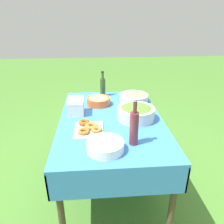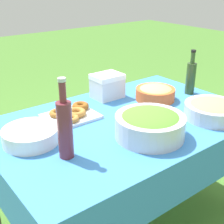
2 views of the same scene
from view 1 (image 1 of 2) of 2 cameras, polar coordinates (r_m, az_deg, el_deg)
ground_plane at (r=2.48m, az=-0.26°, el=-17.33°), size 14.00×14.00×0.00m
picnic_table at (r=2.10m, az=-0.29°, el=-3.84°), size 1.47×0.95×0.75m
salad_bowl at (r=2.02m, az=6.29°, el=-0.01°), size 0.34×0.34×0.13m
pasta_bowl at (r=2.34m, az=-3.54°, el=3.07°), size 0.25×0.25×0.10m
donut_platter at (r=1.84m, az=-6.09°, el=-4.24°), size 0.30×0.25×0.05m
plate_stack at (r=1.58m, az=-1.74°, el=-8.87°), size 0.27×0.27×0.07m
olive_oil_bottle at (r=2.57m, az=-2.43°, el=6.71°), size 0.06×0.06×0.30m
wine_bottle at (r=1.61m, az=5.79°, el=-3.91°), size 0.07×0.07×0.36m
bread_bowl at (r=2.43m, az=5.71°, el=3.90°), size 0.32×0.32×0.10m
cooler_box at (r=2.14m, az=-9.39°, el=1.51°), size 0.19×0.15×0.16m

